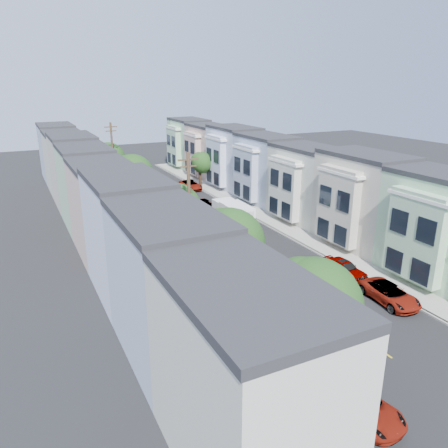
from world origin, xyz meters
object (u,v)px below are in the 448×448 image
parked_right_c (232,207)px  parked_right_d (191,185)px  parked_left_b (290,342)px  parked_left_c (212,270)px  utility_pole_near (190,217)px  utility_pole_far (114,162)px  parked_right_a (390,294)px  tree_far_r (202,163)px  tree_b (228,244)px  parked_left_d (164,228)px  parked_left_a (358,403)px  tree_e (108,160)px  tree_d (132,176)px  fedex_truck (233,214)px  lead_sedan (204,207)px  tree_c (174,211)px  tree_a (311,307)px

parked_right_c → parked_right_d: (0.00, 13.05, -0.07)m
parked_left_b → parked_right_d: (9.80, 39.58, -0.01)m
parked_left_c → utility_pole_near: bearing=144.2°
utility_pole_far → parked_right_a: size_ratio=2.09×
parked_right_c → tree_far_r: bearing=86.3°
tree_b → utility_pole_far: bearing=90.0°
tree_b → parked_right_d: size_ratio=1.62×
parked_left_d → parked_right_a: (9.80, -20.85, -0.06)m
tree_b → utility_pole_far: size_ratio=0.75×
parked_right_a → parked_left_a: bearing=-138.0°
tree_e → parked_left_b: (1.40, -41.38, -4.24)m
utility_pole_near → parked_right_c: bearing=52.5°
utility_pole_near → parked_left_a: size_ratio=2.14×
tree_d → fedex_truck: (8.62, -7.64, -3.54)m
tree_far_r → lead_sedan: size_ratio=0.95×
tree_c → parked_left_d: tree_c is taller
utility_pole_near → parked_left_b: size_ratio=2.13×
tree_a → parked_right_c: size_ratio=1.73×
tree_d → utility_pole_near: size_ratio=0.75×
parked_left_b → parked_left_d: bearing=88.3°
tree_far_r → parked_left_b: bearing=-106.4°
parked_left_a → tree_e: bearing=85.8°
utility_pole_far → parked_left_b: 38.21m
tree_c → parked_right_a: (11.20, -13.77, -4.01)m
utility_pole_far → fedex_truck: size_ratio=1.67×
parked_right_c → parked_left_a: bearing=-102.2°
parked_right_c → tree_e: bearing=131.7°
utility_pole_near → parked_right_a: (11.20, -10.11, -4.49)m
lead_sedan → parked_left_b: 28.66m
tree_b → parked_left_d: size_ratio=1.68×
parked_left_d → utility_pole_far: bearing=90.8°
parked_right_c → utility_pole_near: bearing=-122.8°
tree_far_r → parked_left_a: (-11.80, -45.73, -2.99)m
tree_d → tree_e: bearing=90.0°
utility_pole_far → lead_sedan: bearing=-50.9°
parked_left_d → parked_right_c: bearing=17.1°
tree_a → tree_c: (0.00, 19.03, -0.36)m
tree_c → parked_left_b: (1.40, -15.57, -4.02)m
tree_e → fedex_truck: (8.62, -20.17, -3.29)m
parked_left_b → parked_left_d: parked_left_d is taller
parked_right_c → parked_left_d: bearing=-153.7°
tree_far_r → parked_right_a: size_ratio=1.10×
tree_a → utility_pole_near: (0.00, 15.37, 0.12)m
tree_c → utility_pole_near: (0.00, -3.66, 0.48)m
tree_b → tree_d: size_ratio=1.00×
tree_c → parked_right_a: size_ratio=1.48×
tree_c → parked_left_a: (1.40, -21.27, -4.03)m
fedex_truck → parked_right_c: 5.98m
parked_right_d → parked_right_c: bearing=-91.6°
tree_c → parked_right_c: (11.20, 10.95, -3.96)m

